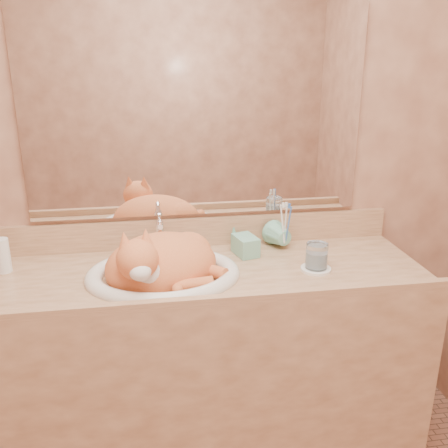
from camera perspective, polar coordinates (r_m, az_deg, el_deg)
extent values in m
cube|color=brown|center=(1.97, -3.11, 8.58)|extent=(2.40, 0.02, 2.50)
cube|color=white|center=(1.94, -3.14, 12.59)|extent=(1.30, 0.02, 0.80)
imported|color=#73B89D|center=(1.90, 3.25, -1.72)|extent=(0.09, 0.10, 0.17)
imported|color=#73B89D|center=(2.01, 6.99, -1.79)|extent=(0.13, 0.13, 0.10)
cylinder|color=white|center=(1.86, 10.45, -5.07)|extent=(0.11, 0.11, 0.01)
cylinder|color=silver|center=(1.84, 10.55, -3.60)|extent=(0.08, 0.08, 0.09)
cylinder|color=white|center=(1.97, -23.98, -3.31)|extent=(0.05, 0.05, 0.13)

